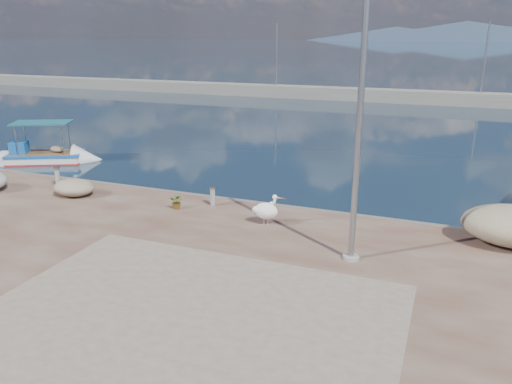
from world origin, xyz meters
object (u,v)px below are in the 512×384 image
object	(u,v)px
boat_left	(45,158)
lamp_post	(358,139)
pelican	(267,210)
bollard_near	(213,195)

from	to	relation	value
boat_left	lamp_post	size ratio (longest dim) A/B	0.76
boat_left	pelican	world-z (taller)	boat_left
pelican	lamp_post	world-z (taller)	lamp_post
bollard_near	lamp_post	bearing A→B (deg)	-25.40
boat_left	pelican	xyz separation A→B (m)	(14.28, -5.35, 0.78)
lamp_post	bollard_near	distance (m)	6.73
lamp_post	bollard_near	world-z (taller)	lamp_post
pelican	lamp_post	distance (m)	4.43
boat_left	bollard_near	distance (m)	12.63
pelican	lamp_post	xyz separation A→B (m)	(3.04, -1.56, 2.82)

